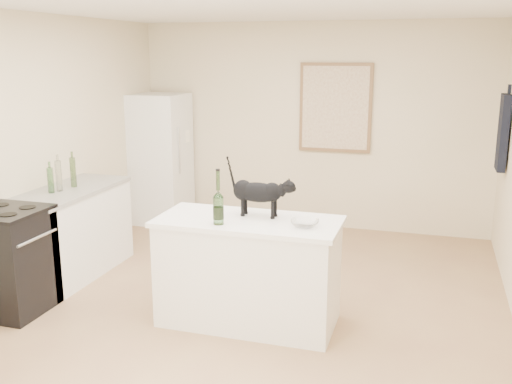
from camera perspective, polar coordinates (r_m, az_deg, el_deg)
The scene contains 19 objects.
floor at distance 5.25m, azimuth -1.11°, elevation -11.49°, with size 5.50×5.50×0.00m, color #A48357.
ceiling at distance 4.77m, azimuth -1.25°, elevation 18.11°, with size 5.50×5.50×0.00m, color white.
wall_back at distance 7.47m, azimuth 5.48°, elevation 6.40°, with size 4.50×4.50×0.00m, color beige.
wall_front at distance 2.49m, azimuth -21.70°, elevation -9.16°, with size 4.50×4.50×0.00m, color beige.
wall_left at distance 5.94m, azimuth -22.32°, elevation 3.61°, with size 5.50×5.50×0.00m, color beige.
island_base at distance 4.87m, azimuth -0.74°, elevation -8.00°, with size 1.44×0.67×0.86m, color white.
island_top at distance 4.73m, azimuth -0.76°, elevation -2.92°, with size 1.50×0.70×0.04m, color white.
left_cabinets at distance 6.18m, azimuth -17.70°, elevation -3.95°, with size 0.60×1.40×0.86m, color white.
left_countertop at distance 6.07m, azimuth -18.00°, elevation 0.11°, with size 0.62×1.44×0.04m, color gray.
stove at distance 5.50m, azimuth -23.02°, elevation -6.34°, with size 0.60×0.60×0.90m, color black.
fridge at distance 7.80m, azimuth -9.40°, elevation 3.24°, with size 0.68×0.68×1.70m, color white.
artwork_frame at distance 7.36m, azimuth 7.78°, elevation 8.19°, with size 0.90×0.03×1.10m, color brown.
artwork_canvas at distance 7.34m, azimuth 7.76°, elevation 8.18°, with size 0.82×0.00×1.02m, color beige.
hanging_garment at distance 6.65m, azimuth 23.08°, elevation 5.38°, with size 0.08×0.34×0.80m, color black.
black_cat at distance 4.76m, azimuth 0.19°, elevation -0.28°, with size 0.52×0.16×0.36m, color black, non-canonical shape.
wine_bottle at distance 4.55m, azimuth -3.73°, elevation -0.80°, with size 0.08×0.08×0.39m, color #275722.
glass_bowl at distance 4.52m, azimuth 4.81°, elevation -3.12°, with size 0.22×0.22×0.05m, color white.
fridge_paper at distance 7.71m, azimuth -6.80°, elevation 5.46°, with size 0.00×0.13×0.16m, color white.
counter_bottle_cluster at distance 6.00m, azimuth -18.54°, elevation 1.51°, with size 0.12×0.34×0.30m.
Camera 1 is at (1.49, -4.51, 2.22)m, focal length 40.76 mm.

